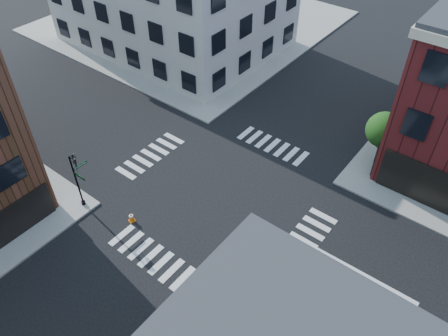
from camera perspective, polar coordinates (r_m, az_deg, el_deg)
ground at (r=31.73m, az=-0.60°, el=-3.35°), size 120.00×120.00×0.00m
sidewalk_nw at (r=56.53m, az=-4.26°, el=18.60°), size 30.00×30.00×0.15m
tree_near at (r=34.13m, az=20.23°, el=4.45°), size 2.69×2.69×4.49m
tree_far at (r=39.23m, az=23.46°, el=8.23°), size 2.43×2.43×4.07m
signal_pole at (r=30.51m, az=-18.62°, el=-0.94°), size 1.29×1.24×4.60m
box_truck at (r=24.68m, az=13.45°, el=-16.46°), size 8.64×2.78×3.88m
traffic_cone at (r=30.35m, az=-12.01°, el=-6.29°), size 0.51×0.51×0.76m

